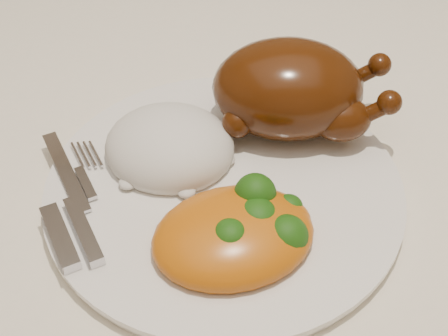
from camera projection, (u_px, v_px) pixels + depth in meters
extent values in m
cube|color=brown|center=(245.00, 143.00, 0.63)|extent=(1.60, 0.90, 0.04)
cube|color=#EEE6CD|center=(245.00, 125.00, 0.62)|extent=(1.72, 1.02, 0.01)
cylinder|color=white|center=(224.00, 190.00, 0.54)|extent=(0.34, 0.34, 0.01)
ellipsoid|color=#4B1F08|center=(288.00, 89.00, 0.56)|extent=(0.15, 0.12, 0.09)
ellipsoid|color=#4B1F08|center=(279.00, 75.00, 0.54)|extent=(0.07, 0.06, 0.04)
ellipsoid|color=#4B1F08|center=(342.00, 120.00, 0.55)|extent=(0.05, 0.04, 0.04)
sphere|color=#4B1F08|center=(389.00, 102.00, 0.53)|extent=(0.02, 0.02, 0.02)
ellipsoid|color=#4B1F08|center=(336.00, 82.00, 0.59)|extent=(0.05, 0.04, 0.04)
sphere|color=#4B1F08|center=(380.00, 65.00, 0.57)|extent=(0.02, 0.02, 0.02)
sphere|color=#4B1F08|center=(237.00, 122.00, 0.55)|extent=(0.03, 0.03, 0.03)
sphere|color=#4B1F08|center=(238.00, 79.00, 0.59)|extent=(0.03, 0.03, 0.03)
ellipsoid|color=white|center=(170.00, 148.00, 0.55)|extent=(0.14, 0.14, 0.06)
ellipsoid|color=orange|center=(233.00, 236.00, 0.48)|extent=(0.14, 0.12, 0.04)
ellipsoid|color=orange|center=(274.00, 222.00, 0.49)|extent=(0.06, 0.05, 0.03)
ellipsoid|color=#103A09|center=(230.00, 237.00, 0.47)|extent=(0.03, 0.03, 0.03)
ellipsoid|color=#103A09|center=(257.00, 218.00, 0.48)|extent=(0.03, 0.03, 0.03)
ellipsoid|color=#103A09|center=(255.00, 195.00, 0.50)|extent=(0.03, 0.03, 0.04)
ellipsoid|color=#103A09|center=(266.00, 229.00, 0.48)|extent=(0.03, 0.03, 0.03)
ellipsoid|color=#103A09|center=(289.00, 207.00, 0.50)|extent=(0.02, 0.02, 0.02)
ellipsoid|color=#103A09|center=(286.00, 236.00, 0.48)|extent=(0.04, 0.04, 0.03)
cube|color=silver|center=(66.00, 171.00, 0.54)|extent=(0.05, 0.11, 0.00)
cube|color=silver|center=(60.00, 237.00, 0.48)|extent=(0.04, 0.07, 0.01)
cube|color=silver|center=(83.00, 231.00, 0.49)|extent=(0.03, 0.07, 0.01)
cube|color=silver|center=(86.00, 168.00, 0.54)|extent=(0.04, 0.08, 0.00)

